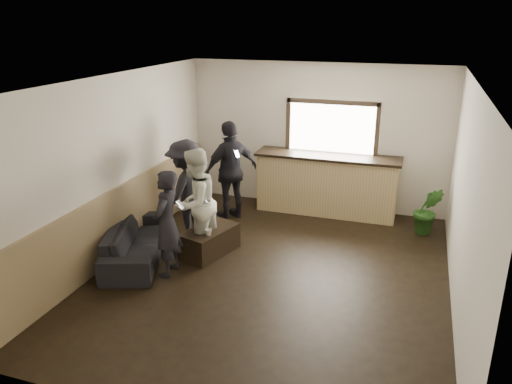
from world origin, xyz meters
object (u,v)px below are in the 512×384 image
(coffee_table, at_px, (209,241))
(potted_plant, at_px, (428,210))
(sofa, at_px, (136,241))
(cup_b, at_px, (208,232))
(person_c, at_px, (186,191))
(bar_counter, at_px, (327,180))
(cup_a, at_px, (210,220))
(person_a, at_px, (167,224))
(person_d, at_px, (231,171))
(person_b, at_px, (195,203))

(coffee_table, xyz_separation_m, potted_plant, (3.28, 1.89, 0.22))
(sofa, height_order, cup_b, sofa)
(potted_plant, relative_size, person_c, 0.50)
(person_c, bearing_deg, bar_counter, 146.14)
(cup_a, xyz_separation_m, person_a, (-0.23, -1.02, 0.32))
(person_c, xyz_separation_m, person_d, (0.38, 1.10, 0.06))
(person_a, relative_size, person_b, 0.92)
(person_b, bearing_deg, person_c, -128.77)
(coffee_table, relative_size, cup_b, 8.87)
(cup_b, distance_m, potted_plant, 3.83)
(person_a, distance_m, person_b, 0.73)
(bar_counter, relative_size, person_b, 1.57)
(bar_counter, relative_size, person_d, 1.47)
(coffee_table, bearing_deg, person_a, -110.51)
(person_a, bearing_deg, sofa, -116.80)
(potted_plant, height_order, person_d, person_d)
(coffee_table, xyz_separation_m, person_d, (-0.20, 1.51, 0.71))
(cup_b, relative_size, person_b, 0.06)
(bar_counter, relative_size, coffee_table, 2.86)
(sofa, height_order, coffee_table, sofa)
(person_a, bearing_deg, bar_counter, 146.68)
(sofa, distance_m, cup_b, 1.16)
(cup_b, xyz_separation_m, potted_plant, (3.19, 2.12, -0.04))
(coffee_table, xyz_separation_m, person_a, (-0.30, -0.80, 0.58))
(person_a, height_order, person_b, person_b)
(cup_a, bearing_deg, sofa, -142.69)
(coffee_table, xyz_separation_m, person_c, (-0.57, 0.41, 0.65))
(coffee_table, xyz_separation_m, person_b, (-0.18, -0.08, 0.65))
(cup_b, relative_size, person_a, 0.07)
(coffee_table, height_order, cup_b, cup_b)
(cup_a, xyz_separation_m, potted_plant, (3.35, 1.67, -0.04))
(person_d, bearing_deg, person_b, 38.53)
(coffee_table, relative_size, person_a, 0.60)
(sofa, height_order, person_c, person_c)
(cup_b, height_order, person_c, person_c)
(person_b, distance_m, person_c, 0.63)
(cup_b, bearing_deg, coffee_table, 111.83)
(cup_a, bearing_deg, person_b, -110.35)
(cup_b, distance_m, person_c, 1.00)
(potted_plant, relative_size, person_a, 0.54)
(bar_counter, bearing_deg, person_b, -123.59)
(person_b, bearing_deg, cup_a, 172.39)
(cup_a, bearing_deg, person_d, 95.62)
(sofa, distance_m, coffee_table, 1.14)
(bar_counter, xyz_separation_m, person_d, (-1.62, -0.84, 0.28))
(coffee_table, distance_m, person_a, 1.03)
(coffee_table, relative_size, person_c, 0.55)
(person_b, bearing_deg, cup_b, 74.33)
(sofa, height_order, person_d, person_d)
(cup_b, xyz_separation_m, person_a, (-0.39, -0.57, 0.32))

